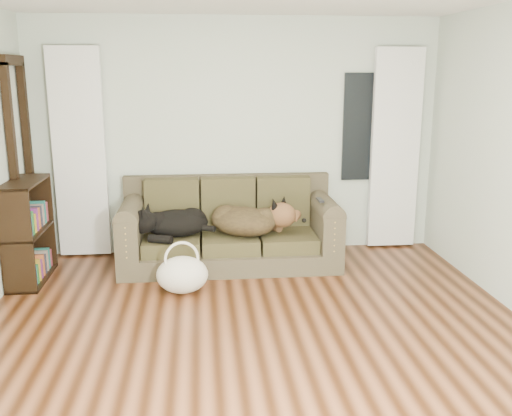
{
  "coord_description": "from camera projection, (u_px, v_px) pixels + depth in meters",
  "views": [
    {
      "loc": [
        -0.4,
        -3.84,
        2.02
      ],
      "look_at": [
        0.13,
        1.6,
        0.7
      ],
      "focal_mm": 40.0,
      "sensor_mm": 36.0,
      "label": 1
    }
  ],
  "objects": [
    {
      "name": "floor",
      "position": [
        259.0,
        351.0,
        4.23
      ],
      "size": [
        5.0,
        5.0,
        0.0
      ],
      "primitive_type": "plane",
      "color": "#321708",
      "rests_on": "ground"
    },
    {
      "name": "wall_back",
      "position": [
        236.0,
        137.0,
        6.34
      ],
      "size": [
        4.5,
        0.04,
        2.6
      ],
      "primitive_type": "cube",
      "color": "#B6C0B3",
      "rests_on": "ground"
    },
    {
      "name": "curtain_left",
      "position": [
        80.0,
        154.0,
        6.14
      ],
      "size": [
        0.55,
        0.08,
        2.25
      ],
      "primitive_type": "cube",
      "color": "white",
      "rests_on": "ground"
    },
    {
      "name": "curtain_right",
      "position": [
        395.0,
        149.0,
        6.47
      ],
      "size": [
        0.55,
        0.08,
        2.25
      ],
      "primitive_type": "cube",
      "color": "white",
      "rests_on": "ground"
    },
    {
      "name": "window_pane",
      "position": [
        365.0,
        127.0,
        6.43
      ],
      "size": [
        0.5,
        0.03,
        1.2
      ],
      "primitive_type": "cube",
      "color": "black",
      "rests_on": "wall_back"
    },
    {
      "name": "door_casing",
      "position": [
        22.0,
        169.0,
        5.75
      ],
      "size": [
        0.07,
        0.6,
        2.1
      ],
      "primitive_type": "cube",
      "color": "black",
      "rests_on": "ground"
    },
    {
      "name": "sofa",
      "position": [
        229.0,
        223.0,
        6.02
      ],
      "size": [
        2.27,
        0.98,
        0.93
      ],
      "primitive_type": "cube",
      "color": "#35311E",
      "rests_on": "floor"
    },
    {
      "name": "dog_black_lab",
      "position": [
        173.0,
        224.0,
        5.89
      ],
      "size": [
        0.71,
        0.53,
        0.28
      ],
      "primitive_type": "ellipsoid",
      "rotation": [
        0.0,
        0.0,
        0.1
      ],
      "color": "black",
      "rests_on": "sofa"
    },
    {
      "name": "dog_shepherd",
      "position": [
        248.0,
        222.0,
        5.94
      ],
      "size": [
        0.91,
        0.84,
        0.33
      ],
      "primitive_type": "ellipsoid",
      "rotation": [
        0.0,
        0.0,
        2.59
      ],
      "color": "black",
      "rests_on": "sofa"
    },
    {
      "name": "tv_remote",
      "position": [
        320.0,
        200.0,
        5.85
      ],
      "size": [
        0.06,
        0.19,
        0.02
      ],
      "primitive_type": "cube",
      "rotation": [
        0.0,
        0.0,
        0.02
      ],
      "color": "black",
      "rests_on": "sofa"
    },
    {
      "name": "tote_bag",
      "position": [
        182.0,
        276.0,
        5.3
      ],
      "size": [
        0.51,
        0.41,
        0.35
      ],
      "primitive_type": "ellipsoid",
      "rotation": [
        0.0,
        0.0,
        -0.08
      ],
      "color": "beige",
      "rests_on": "floor"
    },
    {
      "name": "bookshelf",
      "position": [
        28.0,
        231.0,
        5.55
      ],
      "size": [
        0.38,
        0.83,
        1.0
      ],
      "primitive_type": "cube",
      "rotation": [
        0.0,
        0.0,
        0.11
      ],
      "color": "black",
      "rests_on": "floor"
    }
  ]
}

